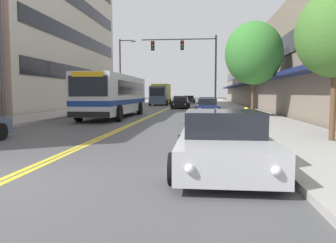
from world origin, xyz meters
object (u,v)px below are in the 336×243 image
(car_red_parked_left_far, at_px, (129,103))
(car_silver_parked_right_foreground, at_px, (223,143))
(street_tree_right_mid, at_px, (254,53))
(car_charcoal_moving_third, at_px, (189,100))
(street_lamp_left_near, at_px, (6,33))
(box_truck, at_px, (161,94))
(traffic_signal_mast, at_px, (191,57))
(fire_hydrant, at_px, (246,117))
(city_bus, at_px, (115,94))
(street_lamp_left_far, at_px, (122,68))
(car_champagne_moving_lead, at_px, (180,101))
(car_beige_parked_right_mid, at_px, (207,103))
(car_black_moving_second, at_px, (181,103))
(street_tree_right_near, at_px, (336,34))
(car_navy_parked_right_far, at_px, (207,107))

(car_red_parked_left_far, relative_size, car_silver_parked_right_foreground, 0.99)
(street_tree_right_mid, bearing_deg, car_charcoal_moving_third, 98.82)
(street_lamp_left_near, bearing_deg, car_red_parked_left_far, 88.24)
(box_truck, bearing_deg, traffic_signal_mast, -71.82)
(traffic_signal_mast, distance_m, fire_hydrant, 18.37)
(car_red_parked_left_far, xyz_separation_m, box_truck, (2.08, 12.40, 0.94))
(city_bus, height_order, street_lamp_left_far, street_lamp_left_far)
(car_silver_parked_right_foreground, height_order, street_tree_right_mid, street_tree_right_mid)
(car_red_parked_left_far, bearing_deg, car_silver_parked_right_foreground, -73.34)
(car_red_parked_left_far, relative_size, box_truck, 0.60)
(car_silver_parked_right_foreground, distance_m, car_champagne_moving_lead, 42.22)
(street_lamp_left_near, distance_m, street_tree_right_mid, 14.67)
(car_beige_parked_right_mid, relative_size, traffic_signal_mast, 0.57)
(street_tree_right_mid, bearing_deg, fire_hydrant, -101.12)
(car_beige_parked_right_mid, bearing_deg, car_black_moving_second, -164.24)
(city_bus, distance_m, car_black_moving_second, 15.11)
(street_lamp_left_near, bearing_deg, car_silver_parked_right_foreground, -36.71)
(traffic_signal_mast, relative_size, fire_hydrant, 8.51)
(car_charcoal_moving_third, xyz_separation_m, box_truck, (-3.90, -9.82, 0.99))
(city_bus, xyz_separation_m, car_black_moving_second, (3.82, 14.58, -1.06))
(traffic_signal_mast, height_order, street_lamp_left_far, street_lamp_left_far)
(car_black_moving_second, height_order, fire_hydrant, car_black_moving_second)
(traffic_signal_mast, bearing_deg, street_tree_right_near, -76.45)
(car_silver_parked_right_foreground, relative_size, fire_hydrant, 4.92)
(box_truck, height_order, street_tree_right_near, street_tree_right_near)
(street_lamp_left_far, bearing_deg, street_lamp_left_near, -89.99)
(car_silver_parked_right_foreground, bearing_deg, fire_hydrant, 79.22)
(street_tree_right_near, bearing_deg, street_tree_right_mid, 94.52)
(car_red_parked_left_far, distance_m, street_tree_right_mid, 18.54)
(car_beige_parked_right_mid, distance_m, box_truck, 12.27)
(car_red_parked_left_far, bearing_deg, box_truck, 80.50)
(car_red_parked_left_far, height_order, car_champagne_moving_lead, car_red_parked_left_far)
(car_red_parked_left_far, distance_m, car_beige_parked_right_mid, 9.04)
(car_navy_parked_right_far, bearing_deg, car_silver_parked_right_foreground, -90.00)
(car_champagne_moving_lead, height_order, car_black_moving_second, car_champagne_moving_lead)
(car_navy_parked_right_far, xyz_separation_m, street_lamp_left_near, (-9.36, -13.40, 3.83))
(car_black_moving_second, bearing_deg, street_lamp_left_far, -168.14)
(car_red_parked_left_far, relative_size, traffic_signal_mast, 0.57)
(street_tree_right_near, distance_m, fire_hydrant, 5.99)
(car_silver_parked_right_foreground, relative_size, car_charcoal_moving_third, 0.99)
(street_tree_right_mid, bearing_deg, city_bus, 175.56)
(city_bus, relative_size, street_lamp_left_far, 1.43)
(street_tree_right_mid, bearing_deg, street_lamp_left_far, 131.29)
(car_navy_parked_right_far, height_order, car_black_moving_second, car_black_moving_second)
(street_lamp_left_near, bearing_deg, car_champagne_moving_lead, 81.00)
(street_tree_right_near, bearing_deg, box_truck, 105.47)
(car_silver_parked_right_foreground, height_order, box_truck, box_truck)
(city_bus, height_order, car_red_parked_left_far, city_bus)
(street_tree_right_near, bearing_deg, car_black_moving_second, 104.13)
(car_champagne_moving_lead, bearing_deg, street_lamp_left_near, -99.00)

